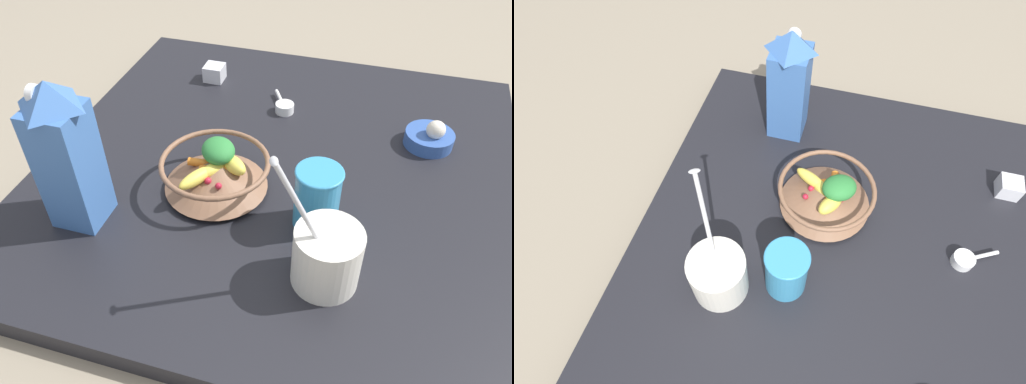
% 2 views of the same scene
% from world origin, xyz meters
% --- Properties ---
extents(ground_plane, '(6.00, 6.00, 0.00)m').
position_xyz_m(ground_plane, '(0.00, 0.00, 0.00)').
color(ground_plane, gray).
extents(countertop, '(0.94, 0.94, 0.04)m').
position_xyz_m(countertop, '(0.00, 0.00, 0.02)').
color(countertop, black).
rests_on(countertop, ground_plane).
extents(fruit_bowl, '(0.21, 0.21, 0.09)m').
position_xyz_m(fruit_bowl, '(0.10, -0.10, 0.08)').
color(fruit_bowl, brown).
rests_on(fruit_bowl, countertop).
extents(milk_carton, '(0.08, 0.08, 0.27)m').
position_xyz_m(milk_carton, '(0.24, -0.30, 0.18)').
color(milk_carton, '#3D6BB2').
rests_on(milk_carton, countertop).
extents(yogurt_tub, '(0.11, 0.14, 0.26)m').
position_xyz_m(yogurt_tub, '(0.26, 0.14, 0.10)').
color(yogurt_tub, silver).
rests_on(yogurt_tub, countertop).
extents(drinking_cup, '(0.08, 0.08, 0.12)m').
position_xyz_m(drinking_cup, '(0.14, 0.10, 0.10)').
color(drinking_cup, '#3893C6').
rests_on(drinking_cup, countertop).
extents(spice_jar, '(0.05, 0.05, 0.04)m').
position_xyz_m(spice_jar, '(-0.29, -0.24, 0.06)').
color(spice_jar, silver).
rests_on(spice_jar, countertop).
extents(measuring_scoop, '(0.09, 0.06, 0.02)m').
position_xyz_m(measuring_scoop, '(-0.20, -0.04, 0.05)').
color(measuring_scoop, white).
rests_on(measuring_scoop, countertop).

